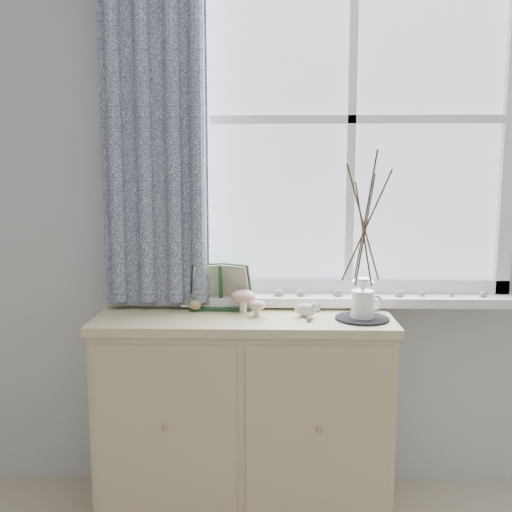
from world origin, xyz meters
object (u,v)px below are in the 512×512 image
(sideboard, at_px, (244,414))
(toadstool_cluster, at_px, (247,299))
(twig_pitcher, at_px, (365,223))
(botanical_book, at_px, (220,287))

(sideboard, height_order, toadstool_cluster, toadstool_cluster)
(twig_pitcher, bearing_deg, botanical_book, 143.14)
(twig_pitcher, bearing_deg, toadstool_cluster, 145.01)
(botanical_book, xyz_separation_m, twig_pitcher, (0.57, -0.13, 0.28))
(sideboard, height_order, botanical_book, botanical_book)
(twig_pitcher, bearing_deg, sideboard, 149.15)
(toadstool_cluster, relative_size, twig_pitcher, 0.24)
(sideboard, relative_size, toadstool_cluster, 7.65)
(botanical_book, bearing_deg, twig_pitcher, -13.03)
(toadstool_cluster, distance_m, twig_pitcher, 0.57)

